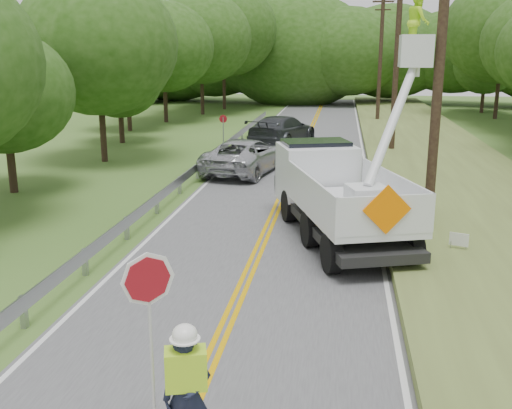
# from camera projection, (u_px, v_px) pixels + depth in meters

# --- Properties ---
(ground) EXTENTS (140.00, 140.00, 0.00)m
(ground) POSITION_uv_depth(u_px,v_px,m) (208.00, 367.00, 10.73)
(ground) COLOR #3E6321
(ground) RESTS_ON ground
(road) EXTENTS (7.20, 96.00, 0.03)m
(road) POSITION_uv_depth(u_px,v_px,m) (284.00, 191.00, 24.14)
(road) COLOR #4D4C4F
(road) RESTS_ON ground
(guardrail) EXTENTS (0.18, 48.00, 0.77)m
(guardrail) POSITION_uv_depth(u_px,v_px,m) (193.00, 171.00, 25.43)
(guardrail) COLOR #94959B
(guardrail) RESTS_ON ground
(utility_poles) EXTENTS (1.60, 43.30, 10.00)m
(utility_poles) POSITION_uv_depth(u_px,v_px,m) (411.00, 58.00, 25.02)
(utility_poles) COLOR black
(utility_poles) RESTS_ON ground
(tall_grass_verge) EXTENTS (7.00, 96.00, 0.30)m
(tall_grass_verge) POSITION_uv_depth(u_px,v_px,m) (466.00, 194.00, 23.12)
(tall_grass_verge) COLOR #576230
(tall_grass_verge) RESTS_ON ground
(treeline_left) EXTENTS (11.65, 53.89, 12.09)m
(treeline_left) POSITION_uv_depth(u_px,v_px,m) (162.00, 43.00, 41.33)
(treeline_left) COLOR #332319
(treeline_left) RESTS_ON ground
(treeline_horizon) EXTENTS (57.11, 14.42, 12.44)m
(treeline_horizon) POSITION_uv_depth(u_px,v_px,m) (301.00, 52.00, 63.61)
(treeline_horizon) COLOR #21470F
(treeline_horizon) RESTS_ON ground
(flagger) EXTENTS (1.13, 0.62, 3.01)m
(flagger) POSITION_uv_depth(u_px,v_px,m) (185.00, 386.00, 8.11)
(flagger) COLOR #191E33
(flagger) RESTS_ON road
(bucket_truck) EXTENTS (4.81, 7.80, 7.18)m
(bucket_truck) POSITION_uv_depth(u_px,v_px,m) (336.00, 180.00, 18.63)
(bucket_truck) COLOR black
(bucket_truck) RESTS_ON road
(suv_silver) EXTENTS (3.74, 6.18, 1.60)m
(suv_silver) POSITION_uv_depth(u_px,v_px,m) (245.00, 156.00, 27.60)
(suv_silver) COLOR #B2B3BA
(suv_silver) RESTS_ON road
(suv_darkgrey) EXTENTS (4.21, 6.45, 1.74)m
(suv_darkgrey) POSITION_uv_depth(u_px,v_px,m) (282.00, 130.00, 36.11)
(suv_darkgrey) COLOR #323539
(suv_darkgrey) RESTS_ON road
(stop_sign_permanent) EXTENTS (0.46, 0.06, 2.15)m
(stop_sign_permanent) POSITION_uv_depth(u_px,v_px,m) (223.00, 129.00, 32.79)
(stop_sign_permanent) COLOR #94959B
(stop_sign_permanent) RESTS_ON ground
(yard_sign) EXTENTS (0.49, 0.21, 0.74)m
(yard_sign) POSITION_uv_depth(u_px,v_px,m) (459.00, 241.00, 16.17)
(yard_sign) COLOR white
(yard_sign) RESTS_ON ground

